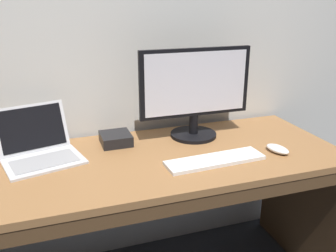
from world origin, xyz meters
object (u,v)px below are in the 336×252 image
Objects in this scene: wired_keyboard at (215,160)px; computer_mouse at (278,149)px; external_monitor at (195,92)px; external_drive_box at (116,139)px; laptop_silver at (39,148)px.

computer_mouse is (0.32, 0.00, 0.01)m from wired_keyboard.
external_monitor reaches higher than wired_keyboard.
external_monitor reaches higher than computer_mouse.
wired_keyboard is at bearing -43.17° from external_drive_box.
external_monitor is 0.46m from external_drive_box.
wired_keyboard is 0.51m from external_drive_box.
external_monitor is (0.76, 0.02, 0.19)m from laptop_silver.
laptop_silver is 0.78m from external_monitor.
external_drive_box is at bearing 139.24° from computer_mouse.
wired_keyboard is 2.93× the size of external_drive_box.
external_monitor is 3.69× the size of external_drive_box.
laptop_silver is 0.85× the size of wired_keyboard.
external_drive_box reaches higher than computer_mouse.
laptop_silver is 3.16× the size of computer_mouse.
external_monitor is at bearing -5.25° from external_drive_box.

